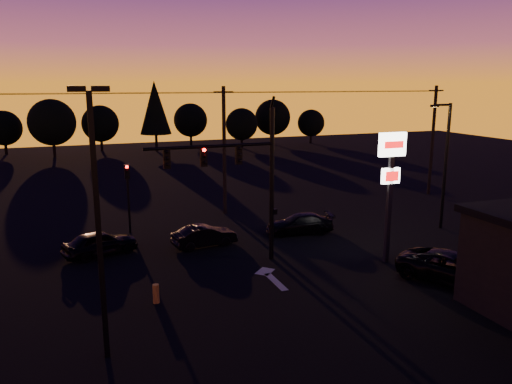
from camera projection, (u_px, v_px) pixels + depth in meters
ground at (274, 291)px, 22.54m from camera, size 120.00×120.00×0.00m
lane_arrow at (270, 277)px, 24.23m from camera, size 1.20×3.10×0.01m
traffic_signal_mast at (243, 170)px, 25.09m from camera, size 6.79×0.52×8.58m
secondary_signal at (128, 188)px, 30.70m from camera, size 0.30×0.31×4.35m
parking_lot_light at (97, 208)px, 16.08m from camera, size 1.25×0.30×9.14m
pylon_sign at (391, 170)px, 25.26m from camera, size 1.50×0.28×6.80m
streetlight at (445, 161)px, 31.40m from camera, size 1.55×0.35×8.00m
utility_pole_1 at (224, 150)px, 35.03m from camera, size 1.40×0.26×9.00m
utility_pole_2 at (432, 140)px, 41.22m from camera, size 1.40×0.26×9.00m
power_wires at (223, 92)px, 34.18m from camera, size 36.00×1.22×0.07m
bollard at (156, 294)px, 21.29m from camera, size 0.28×0.28×0.83m
tree_1 at (4, 128)px, 64.74m from camera, size 4.54×4.54×5.71m
tree_2 at (52, 122)px, 62.04m from camera, size 5.77×5.78×7.26m
tree_3 at (100, 124)px, 67.89m from camera, size 4.95×4.95×6.22m
tree_4 at (155, 108)px, 67.08m from camera, size 4.18×4.18×9.50m
tree_5 at (190, 120)px, 74.19m from camera, size 4.95×4.95×6.22m
tree_6 at (242, 124)px, 70.83m from camera, size 4.54×4.54×5.71m
tree_7 at (273, 117)px, 75.50m from camera, size 5.36×5.36×6.74m
tree_8 at (311, 123)px, 76.85m from camera, size 4.12×4.12×5.19m
car_left at (100, 243)px, 27.17m from camera, size 4.30×2.76×1.36m
car_mid at (205, 236)px, 28.68m from camera, size 3.86×1.81×1.22m
car_right at (300, 224)px, 31.17m from camera, size 4.43×2.40×1.22m
suv_parked at (454, 268)px, 23.40m from camera, size 4.53×5.65×1.43m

